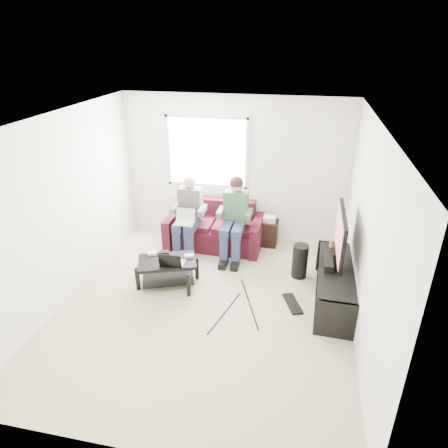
# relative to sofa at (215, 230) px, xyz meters

# --- Properties ---
(floor) EXTENTS (4.50, 4.50, 0.00)m
(floor) POSITION_rel_sofa_xyz_m (0.27, -1.82, -0.30)
(floor) COLOR beige
(floor) RESTS_ON ground
(ceiling) EXTENTS (4.50, 4.50, 0.00)m
(ceiling) POSITION_rel_sofa_xyz_m (0.27, -1.82, 2.30)
(ceiling) COLOR white
(ceiling) RESTS_ON wall_back
(wall_back) EXTENTS (4.50, 0.00, 4.50)m
(wall_back) POSITION_rel_sofa_xyz_m (0.27, 0.43, 1.00)
(wall_back) COLOR white
(wall_back) RESTS_ON floor
(wall_front) EXTENTS (4.50, 0.00, 4.50)m
(wall_front) POSITION_rel_sofa_xyz_m (0.27, -4.07, 1.00)
(wall_front) COLOR white
(wall_front) RESTS_ON floor
(wall_left) EXTENTS (0.00, 4.50, 4.50)m
(wall_left) POSITION_rel_sofa_xyz_m (-1.73, -1.82, 1.00)
(wall_left) COLOR white
(wall_left) RESTS_ON floor
(wall_right) EXTENTS (0.00, 4.50, 4.50)m
(wall_right) POSITION_rel_sofa_xyz_m (2.27, -1.82, 1.00)
(wall_right) COLOR white
(wall_right) RESTS_ON floor
(window) EXTENTS (1.48, 0.04, 1.28)m
(window) POSITION_rel_sofa_xyz_m (-0.23, 0.42, 1.30)
(window) COLOR white
(window) RESTS_ON wall_back
(sofa) EXTENTS (1.70, 0.86, 0.79)m
(sofa) POSITION_rel_sofa_xyz_m (0.00, 0.00, 0.00)
(sofa) COLOR #44111B
(sofa) RESTS_ON floor
(person_left) EXTENTS (0.40, 0.70, 1.32)m
(person_left) POSITION_rel_sofa_xyz_m (-0.40, -0.28, 0.42)
(person_left) COLOR navy
(person_left) RESTS_ON sofa
(person_right) EXTENTS (0.40, 0.71, 1.37)m
(person_right) POSITION_rel_sofa_xyz_m (0.40, -0.26, 0.48)
(person_right) COLOR navy
(person_right) RESTS_ON sofa
(laptop_silver) EXTENTS (0.32, 0.22, 0.24)m
(laptop_silver) POSITION_rel_sofa_xyz_m (-0.40, -0.53, 0.39)
(laptop_silver) COLOR silver
(laptop_silver) RESTS_ON person_left
(coffee_table) EXTENTS (0.98, 0.78, 0.43)m
(coffee_table) POSITION_rel_sofa_xyz_m (-0.42, -1.40, 0.01)
(coffee_table) COLOR black
(coffee_table) RESTS_ON floor
(laptop_black) EXTENTS (0.41, 0.37, 0.24)m
(laptop_black) POSITION_rel_sofa_xyz_m (-0.30, -1.48, 0.25)
(laptop_black) COLOR black
(laptop_black) RESTS_ON coffee_table
(controller_a) EXTENTS (0.16, 0.14, 0.04)m
(controller_a) POSITION_rel_sofa_xyz_m (-0.70, -1.28, 0.15)
(controller_a) COLOR silver
(controller_a) RESTS_ON coffee_table
(controller_b) EXTENTS (0.16, 0.13, 0.04)m
(controller_b) POSITION_rel_sofa_xyz_m (-0.52, -1.22, 0.15)
(controller_b) COLOR black
(controller_b) RESTS_ON coffee_table
(controller_c) EXTENTS (0.16, 0.13, 0.04)m
(controller_c) POSITION_rel_sofa_xyz_m (-0.12, -1.25, 0.15)
(controller_c) COLOR gray
(controller_c) RESTS_ON coffee_table
(tv_stand) EXTENTS (0.56, 1.64, 0.54)m
(tv_stand) POSITION_rel_sofa_xyz_m (2.04, -1.32, -0.06)
(tv_stand) COLOR black
(tv_stand) RESTS_ON floor
(tv) EXTENTS (0.12, 1.10, 0.81)m
(tv) POSITION_rel_sofa_xyz_m (2.04, -1.22, 0.70)
(tv) COLOR black
(tv) RESTS_ON tv_stand
(soundbar) EXTENTS (0.12, 0.50, 0.10)m
(soundbar) POSITION_rel_sofa_xyz_m (1.92, -1.22, 0.29)
(soundbar) COLOR black
(soundbar) RESTS_ON tv_stand
(drink_cup) EXTENTS (0.08, 0.08, 0.12)m
(drink_cup) POSITION_rel_sofa_xyz_m (1.99, -0.69, 0.30)
(drink_cup) COLOR #B17A4C
(drink_cup) RESTS_ON tv_stand
(console_white) EXTENTS (0.30, 0.22, 0.06)m
(console_white) POSITION_rel_sofa_xyz_m (2.04, -1.72, 0.02)
(console_white) COLOR silver
(console_white) RESTS_ON tv_stand
(console_grey) EXTENTS (0.34, 0.26, 0.08)m
(console_grey) POSITION_rel_sofa_xyz_m (2.04, -1.02, 0.03)
(console_grey) COLOR gray
(console_grey) RESTS_ON tv_stand
(console_black) EXTENTS (0.38, 0.30, 0.07)m
(console_black) POSITION_rel_sofa_xyz_m (2.04, -1.37, 0.02)
(console_black) COLOR black
(console_black) RESTS_ON tv_stand
(subwoofer) EXTENTS (0.24, 0.24, 0.55)m
(subwoofer) POSITION_rel_sofa_xyz_m (1.54, -0.76, -0.02)
(subwoofer) COLOR black
(subwoofer) RESTS_ON floor
(keyboard_floor) EXTENTS (0.32, 0.50, 0.03)m
(keyboard_floor) POSITION_rel_sofa_xyz_m (1.48, -1.53, -0.29)
(keyboard_floor) COLOR black
(keyboard_floor) RESTS_ON floor
(end_table) EXTENTS (0.31, 0.31, 0.56)m
(end_table) POSITION_rel_sofa_xyz_m (0.95, 0.20, -0.05)
(end_table) COLOR black
(end_table) RESTS_ON floor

